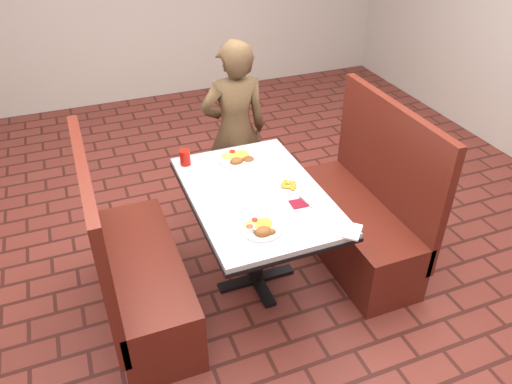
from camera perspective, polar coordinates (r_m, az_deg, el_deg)
dining_table at (r=3.15m, az=0.00°, el=-1.45°), size 0.81×1.21×0.75m
booth_bench_left at (r=3.22m, az=-13.52°, el=-9.15°), size 0.47×1.20×1.17m
booth_bench_right at (r=3.66m, az=11.74°, el=-2.92°), size 0.47×1.20×1.17m
diner_person at (r=3.88m, az=-2.43°, el=6.93°), size 0.54×0.37×1.44m
near_dinner_plate at (r=2.77m, az=0.58°, el=-3.96°), size 0.24×0.24×0.07m
far_dinner_plate at (r=3.42m, az=-2.05°, el=4.07°), size 0.28×0.28×0.07m
plantain_plate at (r=3.15m, az=3.82°, el=0.74°), size 0.18×0.18×0.03m
maroon_napkin at (r=3.00m, az=4.86°, el=-1.34°), size 0.10×0.10×0.00m
spoon_utensil at (r=3.02m, az=5.67°, el=-1.11°), size 0.03×0.13×0.00m
red_tumbler at (r=3.39m, az=-8.11°, el=3.93°), size 0.07×0.07×0.11m
paper_napkin at (r=2.83m, az=9.96°, el=-4.23°), size 0.24×0.23×0.01m
knife_utensil at (r=2.77m, az=1.27°, el=-4.43°), size 0.05×0.15×0.00m
fork_utensil at (r=2.77m, az=0.72°, el=-4.41°), size 0.04×0.13×0.00m
lettuce_shreds at (r=3.16m, az=0.28°, el=0.73°), size 0.28×0.32×0.00m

